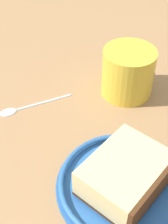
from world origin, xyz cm
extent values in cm
cube|color=#936D47|center=(0.00, 0.00, -1.12)|extent=(154.91, 154.91, 2.25)
cylinder|color=#26599E|center=(-3.35, -4.83, 0.43)|extent=(18.15, 18.15, 0.85)
torus|color=#26599E|center=(-3.35, -4.83, 1.22)|extent=(17.43, 17.43, 0.73)
cube|color=#472814|center=(-3.35, -4.83, 1.15)|extent=(13.79, 13.63, 0.60)
cube|color=#DBC184|center=(-3.35, -4.83, 3.46)|extent=(13.79, 13.63, 4.02)
cube|color=#472814|center=(-6.37, -8.09, 3.46)|extent=(8.57, 7.98, 4.02)
cylinder|color=gold|center=(17.23, -8.18, 4.28)|extent=(9.13, 9.13, 8.57)
cylinder|color=black|center=(17.23, -8.18, 6.68)|extent=(8.03, 8.03, 0.40)
torus|color=gold|center=(21.78, -8.46, 4.28)|extent=(4.91, 1.38, 4.85)
ellipsoid|color=silver|center=(12.44, 12.68, 0.40)|extent=(2.95, 3.52, 0.80)
cylinder|color=silver|center=(14.78, 6.60, 0.25)|extent=(4.08, 9.53, 0.50)
camera|label=1|loc=(-27.49, 1.47, 36.88)|focal=50.62mm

